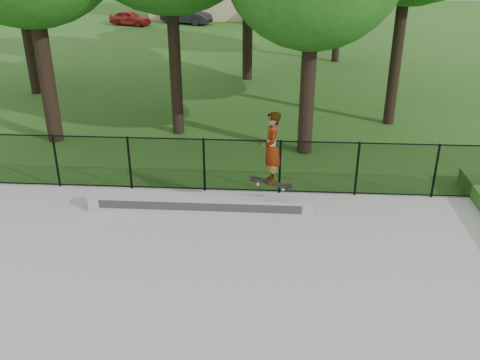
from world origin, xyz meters
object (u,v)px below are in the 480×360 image
at_px(skater_airborne, 272,149).
at_px(grind_ledge, 200,204).
at_px(car_b, 186,15).
at_px(car_c, 282,14).
at_px(car_a, 130,18).

bearing_deg(skater_airborne, grind_ledge, 174.37).
bearing_deg(car_b, skater_airborne, -146.07).
distance_m(grind_ledge, car_c, 29.85).
bearing_deg(car_b, grind_ledge, -149.27).
xyz_separation_m(car_a, car_c, (11.13, 1.60, 0.16)).
bearing_deg(car_c, car_a, 89.47).
xyz_separation_m(grind_ledge, car_c, (2.20, 29.76, 0.41)).
relative_size(car_a, skater_airborne, 1.58).
xyz_separation_m(car_b, car_c, (7.12, 0.66, 0.06)).
relative_size(car_b, car_c, 0.80).
height_order(grind_ledge, car_a, car_a).
height_order(car_a, car_c, car_c).
bearing_deg(car_a, car_c, -65.17).
bearing_deg(grind_ledge, car_b, 99.60).
relative_size(car_c, skater_airborne, 2.25).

